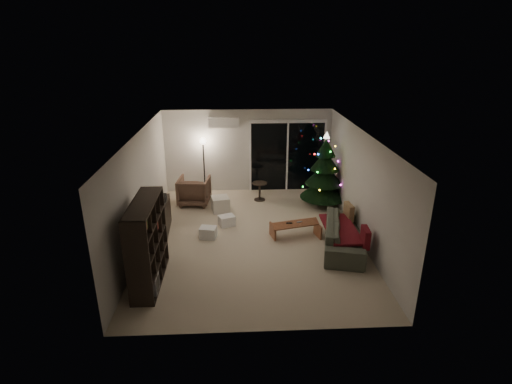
% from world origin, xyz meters
% --- Properties ---
extents(room, '(6.50, 7.51, 2.60)m').
position_xyz_m(room, '(0.46, 1.49, 1.02)').
color(room, beige).
rests_on(room, ground).
extents(bookshelf, '(1.02, 1.69, 1.66)m').
position_xyz_m(bookshelf, '(-2.25, -1.70, 0.83)').
color(bookshelf, black).
rests_on(bookshelf, floor).
extents(media_cabinet, '(0.52, 1.22, 0.75)m').
position_xyz_m(media_cabinet, '(-2.25, 0.49, 0.37)').
color(media_cabinet, black).
rests_on(media_cabinet, floor).
extents(stereo, '(0.38, 0.45, 0.16)m').
position_xyz_m(stereo, '(-2.25, 0.49, 0.83)').
color(stereo, black).
rests_on(stereo, media_cabinet).
extents(armchair, '(0.93, 0.95, 0.79)m').
position_xyz_m(armchair, '(-1.56, 2.20, 0.40)').
color(armchair, brown).
rests_on(armchair, floor).
extents(ottoman, '(0.54, 0.54, 0.41)m').
position_xyz_m(ottoman, '(-0.81, 1.63, 0.20)').
color(ottoman, beige).
rests_on(ottoman, floor).
extents(cardboard_box_a, '(0.43, 0.36, 0.27)m').
position_xyz_m(cardboard_box_a, '(-1.05, 0.06, 0.14)').
color(cardboard_box_a, white).
rests_on(cardboard_box_a, floor).
extents(cardboard_box_b, '(0.46, 0.41, 0.27)m').
position_xyz_m(cardboard_box_b, '(-0.62, 0.71, 0.13)').
color(cardboard_box_b, white).
rests_on(cardboard_box_b, floor).
extents(side_table, '(0.55, 0.55, 0.54)m').
position_xyz_m(side_table, '(0.31, 2.39, 0.27)').
color(side_table, black).
rests_on(side_table, floor).
extents(floor_lamp, '(0.27, 0.27, 1.68)m').
position_xyz_m(floor_lamp, '(-1.31, 2.95, 0.84)').
color(floor_lamp, black).
rests_on(floor_lamp, floor).
extents(sofa, '(1.31, 2.28, 0.62)m').
position_xyz_m(sofa, '(2.05, -0.53, 0.31)').
color(sofa, '#4A4E40').
rests_on(sofa, floor).
extents(sofa_throw, '(0.67, 1.54, 0.05)m').
position_xyz_m(sofa_throw, '(1.95, -0.53, 0.45)').
color(sofa_throw, '#5A0816').
rests_on(sofa_throw, sofa).
extents(cushion_a, '(0.16, 0.42, 0.41)m').
position_xyz_m(cushion_a, '(2.30, 0.12, 0.57)').
color(cushion_a, olive).
rests_on(cushion_a, sofa).
extents(cushion_b, '(0.15, 0.42, 0.41)m').
position_xyz_m(cushion_b, '(2.30, -1.18, 0.57)').
color(cushion_b, '#5A0816').
rests_on(cushion_b, sofa).
extents(coffee_table, '(1.20, 0.66, 0.36)m').
position_xyz_m(coffee_table, '(1.02, -0.00, 0.18)').
color(coffee_table, '#A05D3E').
rests_on(coffee_table, floor).
extents(remote_a, '(0.14, 0.04, 0.02)m').
position_xyz_m(remote_a, '(0.87, -0.00, 0.37)').
color(remote_a, black).
rests_on(remote_a, coffee_table).
extents(remote_b, '(0.14, 0.08, 0.02)m').
position_xyz_m(remote_b, '(1.12, 0.05, 0.37)').
color(remote_b, slate).
rests_on(remote_b, coffee_table).
extents(christmas_tree, '(1.55, 1.55, 2.11)m').
position_xyz_m(christmas_tree, '(2.08, 1.93, 1.05)').
color(christmas_tree, black).
rests_on(christmas_tree, floor).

